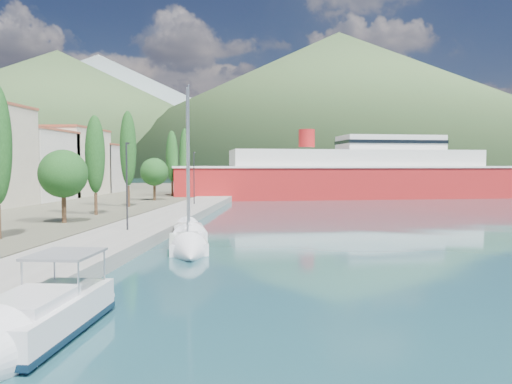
{
  "coord_description": "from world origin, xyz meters",
  "views": [
    {
      "loc": [
        2.42,
        -18.96,
        5.23
      ],
      "look_at": [
        0.0,
        14.0,
        3.5
      ],
      "focal_mm": 35.0,
      "sensor_mm": 36.0,
      "label": 1
    }
  ],
  "objects": [
    {
      "name": "lamp_posts",
      "position": [
        -9.0,
        14.67,
        4.08
      ],
      "size": [
        0.15,
        47.64,
        6.06
      ],
      "color": "#2D2D33",
      "rests_on": "quay"
    },
    {
      "name": "sailboat_near",
      "position": [
        -3.72,
        10.02,
        0.3
      ],
      "size": [
        4.02,
        7.94,
        10.94
      ],
      "color": "silver",
      "rests_on": "ground"
    },
    {
      "name": "ferry",
      "position": [
        12.85,
        64.3,
        3.57
      ],
      "size": [
        60.38,
        25.07,
        11.73
      ],
      "color": "#AC1B1B",
      "rests_on": "ground"
    },
    {
      "name": "tree_row",
      "position": [
        -15.7,
        32.28,
        5.88
      ],
      "size": [
        3.82,
        62.31,
        10.85
      ],
      "color": "#47301E",
      "rests_on": "land_strip"
    },
    {
      "name": "sailboat_mid",
      "position": [
        -4.69,
        15.36,
        0.29
      ],
      "size": [
        4.27,
        8.61,
        11.99
      ],
      "color": "silver",
      "rests_on": "ground"
    },
    {
      "name": "ground",
      "position": [
        0.0,
        120.0,
        0.0
      ],
      "size": [
        1400.0,
        1400.0,
        0.0
      ],
      "primitive_type": "plane",
      "color": "#1F4951"
    },
    {
      "name": "hills_far",
      "position": [
        138.59,
        618.73,
        77.39
      ],
      "size": [
        1480.0,
        900.0,
        180.0
      ],
      "color": "gray",
      "rests_on": "ground"
    },
    {
      "name": "hills_near",
      "position": [
        98.04,
        372.5,
        49.18
      ],
      "size": [
        1010.0,
        520.0,
        115.0
      ],
      "color": "#3E5930",
      "rests_on": "ground"
    },
    {
      "name": "motor_cruiser",
      "position": [
        -5.22,
        -5.82,
        0.49
      ],
      "size": [
        2.39,
        8.09,
        2.98
      ],
      "color": "black",
      "rests_on": "ground"
    },
    {
      "name": "quay",
      "position": [
        -9.0,
        26.0,
        0.4
      ],
      "size": [
        5.0,
        88.0,
        0.8
      ],
      "primitive_type": "cube",
      "color": "gray",
      "rests_on": "ground"
    }
  ]
}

